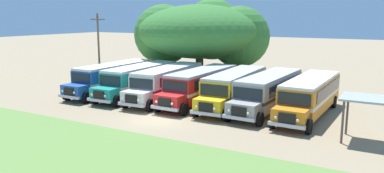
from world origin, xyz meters
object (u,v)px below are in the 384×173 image
at_px(parked_bus_slot_0, 114,76).
at_px(utility_pole, 99,49).
at_px(parked_bus_slot_1, 140,79).
at_px(parked_bus_slot_3, 201,84).
at_px(waiting_shelter, 374,102).
at_px(parked_bus_slot_5, 269,90).
at_px(parked_bus_slot_2, 167,81).
at_px(parked_bus_slot_4, 235,87).
at_px(broad_shade_tree, 202,32).
at_px(parked_bus_slot_6, 310,95).

height_order(parked_bus_slot_0, utility_pole, utility_pole).
height_order(parked_bus_slot_1, parked_bus_slot_3, same).
height_order(parked_bus_slot_3, waiting_shelter, parked_bus_slot_3).
relative_size(parked_bus_slot_1, utility_pole, 1.41).
bearing_deg(parked_bus_slot_5, utility_pole, -88.07).
distance_m(parked_bus_slot_2, parked_bus_slot_4, 6.47).
height_order(parked_bus_slot_1, broad_shade_tree, broad_shade_tree).
xyz_separation_m(parked_bus_slot_2, utility_pole, (-8.69, 0.58, 2.52)).
relative_size(parked_bus_slot_2, parked_bus_slot_4, 1.00).
bearing_deg(parked_bus_slot_0, broad_shade_tree, 159.06).
relative_size(broad_shade_tree, utility_pole, 1.96).
bearing_deg(parked_bus_slot_1, broad_shade_tree, 172.47).
distance_m(parked_bus_slot_4, waiting_shelter, 11.89).
height_order(parked_bus_slot_5, utility_pole, utility_pole).
relative_size(parked_bus_slot_0, parked_bus_slot_6, 1.00).
bearing_deg(broad_shade_tree, parked_bus_slot_0, -111.42).
xyz_separation_m(parked_bus_slot_3, broad_shade_tree, (-5.25, 10.11, 3.99)).
distance_m(parked_bus_slot_1, parked_bus_slot_4, 9.51).
relative_size(utility_pole, waiting_shelter, 2.14).
height_order(utility_pole, waiting_shelter, utility_pole).
relative_size(parked_bus_slot_4, utility_pole, 1.42).
bearing_deg(parked_bus_slot_0, parked_bus_slot_4, 93.81).
bearing_deg(parked_bus_slot_0, parked_bus_slot_5, 93.29).
xyz_separation_m(parked_bus_slot_2, parked_bus_slot_4, (6.46, 0.44, 0.00)).
height_order(parked_bus_slot_2, utility_pole, utility_pole).
distance_m(parked_bus_slot_4, parked_bus_slot_5, 2.94).
relative_size(parked_bus_slot_2, parked_bus_slot_3, 1.01).
bearing_deg(parked_bus_slot_2, parked_bus_slot_6, 88.04).
relative_size(parked_bus_slot_5, utility_pole, 1.42).
distance_m(parked_bus_slot_4, parked_bus_slot_6, 6.19).
distance_m(parked_bus_slot_3, broad_shade_tree, 12.07).
height_order(parked_bus_slot_0, parked_bus_slot_3, same).
bearing_deg(parked_bus_slot_0, parked_bus_slot_3, 94.04).
relative_size(parked_bus_slot_3, parked_bus_slot_4, 1.00).
relative_size(parked_bus_slot_2, parked_bus_slot_6, 1.00).
height_order(parked_bus_slot_2, parked_bus_slot_6, same).
bearing_deg(parked_bus_slot_5, waiting_shelter, 60.57).
height_order(parked_bus_slot_1, utility_pole, utility_pole).
height_order(parked_bus_slot_0, parked_bus_slot_5, same).
bearing_deg(waiting_shelter, broad_shade_tree, 142.33).
distance_m(parked_bus_slot_0, parked_bus_slot_5, 15.50).
xyz_separation_m(parked_bus_slot_4, waiting_shelter, (10.82, -4.84, 0.87)).
bearing_deg(parked_bus_slot_6, parked_bus_slot_1, -86.73).
height_order(parked_bus_slot_1, parked_bus_slot_2, same).
bearing_deg(utility_pole, parked_bus_slot_4, -0.50).
bearing_deg(parked_bus_slot_6, parked_bus_slot_3, -88.04).
height_order(parked_bus_slot_3, broad_shade_tree, broad_shade_tree).
bearing_deg(utility_pole, parked_bus_slot_0, -18.39).
xyz_separation_m(parked_bus_slot_4, broad_shade_tree, (-8.36, 9.96, 3.99)).
xyz_separation_m(parked_bus_slot_4, parked_bus_slot_6, (6.19, -0.10, 0.00)).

